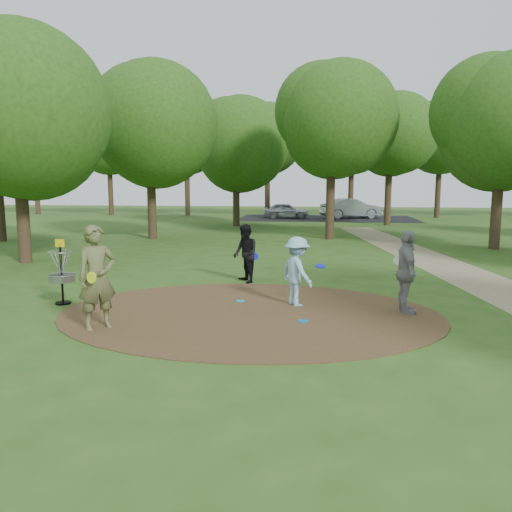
# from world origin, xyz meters

# --- Properties ---
(ground) EXTENTS (100.00, 100.00, 0.00)m
(ground) POSITION_xyz_m (0.00, 0.00, 0.00)
(ground) COLOR #2D5119
(ground) RESTS_ON ground
(dirt_clearing) EXTENTS (8.40, 8.40, 0.02)m
(dirt_clearing) POSITION_xyz_m (0.00, 0.00, 0.01)
(dirt_clearing) COLOR #47301C
(dirt_clearing) RESTS_ON ground
(parking_lot) EXTENTS (14.00, 8.00, 0.01)m
(parking_lot) POSITION_xyz_m (2.00, 30.00, 0.00)
(parking_lot) COLOR black
(parking_lot) RESTS_ON ground
(player_observer_with_disc) EXTENTS (0.88, 0.87, 2.05)m
(player_observer_with_disc) POSITION_xyz_m (-2.76, -1.53, 1.02)
(player_observer_with_disc) COLOR brown
(player_observer_with_disc) RESTS_ON ground
(player_throwing_with_disc) EXTENTS (1.21, 1.20, 1.62)m
(player_throwing_with_disc) POSITION_xyz_m (1.00, 0.83, 0.81)
(player_throwing_with_disc) COLOR #91C4D8
(player_throwing_with_disc) RESTS_ON ground
(player_walking_with_disc) EXTENTS (0.96, 1.03, 1.68)m
(player_walking_with_disc) POSITION_xyz_m (-0.59, 3.40, 0.84)
(player_walking_with_disc) COLOR black
(player_walking_with_disc) RESTS_ON ground
(player_waiting_with_disc) EXTENTS (0.55, 1.12, 1.84)m
(player_waiting_with_disc) POSITION_xyz_m (3.39, 0.41, 0.92)
(player_waiting_with_disc) COLOR gray
(player_waiting_with_disc) RESTS_ON ground
(disc_ground_cyan) EXTENTS (0.22, 0.22, 0.02)m
(disc_ground_cyan) POSITION_xyz_m (-0.36, 1.01, 0.03)
(disc_ground_cyan) COLOR #199BCB
(disc_ground_cyan) RESTS_ON dirt_clearing
(disc_ground_blue) EXTENTS (0.22, 0.22, 0.02)m
(disc_ground_blue) POSITION_xyz_m (1.20, -0.57, 0.03)
(disc_ground_blue) COLOR #0B73C1
(disc_ground_blue) RESTS_ON dirt_clearing
(car_left) EXTENTS (3.74, 1.73, 1.24)m
(car_left) POSITION_xyz_m (-1.23, 29.81, 0.62)
(car_left) COLOR #B3B7BB
(car_left) RESTS_ON ground
(car_right) EXTENTS (5.11, 3.20, 1.59)m
(car_right) POSITION_xyz_m (3.97, 30.28, 0.79)
(car_right) COLOR #A0A1A7
(car_right) RESTS_ON ground
(disc_golf_basket) EXTENTS (0.63, 0.63, 1.54)m
(disc_golf_basket) POSITION_xyz_m (-4.50, 0.30, 0.87)
(disc_golf_basket) COLOR black
(disc_golf_basket) RESTS_ON ground
(tree_ring) EXTENTS (36.60, 45.37, 9.11)m
(tree_ring) POSITION_xyz_m (1.57, 8.08, 5.22)
(tree_ring) COLOR #332316
(tree_ring) RESTS_ON ground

